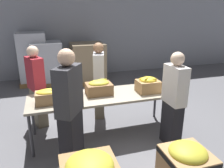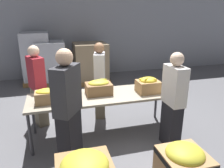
{
  "view_description": "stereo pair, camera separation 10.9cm",
  "coord_description": "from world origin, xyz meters",
  "px_view_note": "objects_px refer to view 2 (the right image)",
  "views": [
    {
      "loc": [
        -0.92,
        -3.55,
        2.22
      ],
      "look_at": [
        0.22,
        0.17,
        0.92
      ],
      "focal_mm": 35.0,
      "sensor_mm": 36.0,
      "label": 1
    },
    {
      "loc": [
        -0.81,
        -3.58,
        2.22
      ],
      "look_at": [
        0.22,
        0.17,
        0.92
      ],
      "focal_mm": 35.0,
      "sensor_mm": 36.0,
      "label": 2
    }
  ],
  "objects_px": {
    "volunteer_2": "(38,87)",
    "pallet_stack_2": "(90,63)",
    "pallet_stack_1": "(37,59)",
    "sorting_table": "(103,98)",
    "pallet_stack_0": "(51,63)",
    "banana_box_1": "(99,87)",
    "volunteer_0": "(100,81)",
    "banana_box_0": "(48,95)",
    "banana_box_2": "(148,85)",
    "volunteer_3": "(173,102)",
    "volunteer_1": "(68,110)",
    "donation_bin_1": "(183,168)"
  },
  "relations": [
    {
      "from": "volunteer_0",
      "to": "pallet_stack_0",
      "type": "bearing_deg",
      "value": -145.01
    },
    {
      "from": "volunteer_3",
      "to": "volunteer_1",
      "type": "bearing_deg",
      "value": 89.54
    },
    {
      "from": "sorting_table",
      "to": "banana_box_0",
      "type": "bearing_deg",
      "value": -174.44
    },
    {
      "from": "banana_box_1",
      "to": "volunteer_3",
      "type": "xyz_separation_m",
      "value": [
        1.09,
        -0.74,
        -0.11
      ]
    },
    {
      "from": "volunteer_2",
      "to": "volunteer_3",
      "type": "xyz_separation_m",
      "value": [
        2.18,
        -1.39,
        0.0
      ]
    },
    {
      "from": "banana_box_0",
      "to": "volunteer_2",
      "type": "xyz_separation_m",
      "value": [
        -0.22,
        0.82,
        -0.11
      ]
    },
    {
      "from": "banana_box_1",
      "to": "volunteer_0",
      "type": "xyz_separation_m",
      "value": [
        0.17,
        0.67,
        -0.11
      ]
    },
    {
      "from": "pallet_stack_1",
      "to": "volunteer_0",
      "type": "bearing_deg",
      "value": -63.67
    },
    {
      "from": "donation_bin_1",
      "to": "pallet_stack_1",
      "type": "xyz_separation_m",
      "value": [
        -1.96,
        5.25,
        0.44
      ]
    },
    {
      "from": "banana_box_0",
      "to": "pallet_stack_2",
      "type": "relative_size",
      "value": 0.34
    },
    {
      "from": "volunteer_0",
      "to": "pallet_stack_1",
      "type": "height_order",
      "value": "volunteer_0"
    },
    {
      "from": "pallet_stack_0",
      "to": "pallet_stack_2",
      "type": "height_order",
      "value": "pallet_stack_0"
    },
    {
      "from": "pallet_stack_2",
      "to": "volunteer_1",
      "type": "bearing_deg",
      "value": -104.36
    },
    {
      "from": "volunteer_1",
      "to": "banana_box_1",
      "type": "bearing_deg",
      "value": -7.68
    },
    {
      "from": "volunteer_1",
      "to": "pallet_stack_0",
      "type": "relative_size",
      "value": 1.32
    },
    {
      "from": "banana_box_0",
      "to": "banana_box_2",
      "type": "bearing_deg",
      "value": 0.21
    },
    {
      "from": "banana_box_0",
      "to": "volunteer_1",
      "type": "distance_m",
      "value": 0.64
    },
    {
      "from": "volunteer_0",
      "to": "volunteer_1",
      "type": "relative_size",
      "value": 0.92
    },
    {
      "from": "volunteer_0",
      "to": "banana_box_0",
      "type": "bearing_deg",
      "value": -36.64
    },
    {
      "from": "volunteer_3",
      "to": "pallet_stack_0",
      "type": "bearing_deg",
      "value": 24.46
    },
    {
      "from": "banana_box_1",
      "to": "pallet_stack_2",
      "type": "relative_size",
      "value": 0.37
    },
    {
      "from": "volunteer_3",
      "to": "sorting_table",
      "type": "bearing_deg",
      "value": 56.62
    },
    {
      "from": "sorting_table",
      "to": "banana_box_0",
      "type": "distance_m",
      "value": 0.95
    },
    {
      "from": "pallet_stack_1",
      "to": "pallet_stack_2",
      "type": "distance_m",
      "value": 1.7
    },
    {
      "from": "banana_box_0",
      "to": "volunteer_1",
      "type": "bearing_deg",
      "value": -65.09
    },
    {
      "from": "volunteer_2",
      "to": "volunteer_3",
      "type": "bearing_deg",
      "value": 35.24
    },
    {
      "from": "sorting_table",
      "to": "pallet_stack_2",
      "type": "distance_m",
      "value": 3.34
    },
    {
      "from": "banana_box_1",
      "to": "pallet_stack_0",
      "type": "bearing_deg",
      "value": 103.93
    },
    {
      "from": "pallet_stack_0",
      "to": "pallet_stack_2",
      "type": "distance_m",
      "value": 1.26
    },
    {
      "from": "sorting_table",
      "to": "pallet_stack_0",
      "type": "height_order",
      "value": "pallet_stack_0"
    },
    {
      "from": "banana_box_2",
      "to": "pallet_stack_1",
      "type": "relative_size",
      "value": 0.25
    },
    {
      "from": "pallet_stack_0",
      "to": "pallet_stack_2",
      "type": "bearing_deg",
      "value": -6.49
    },
    {
      "from": "pallet_stack_1",
      "to": "pallet_stack_0",
      "type": "bearing_deg",
      "value": -20.01
    },
    {
      "from": "banana_box_2",
      "to": "volunteer_0",
      "type": "xyz_separation_m",
      "value": [
        -0.73,
        0.83,
        -0.12
      ]
    },
    {
      "from": "volunteer_1",
      "to": "volunteer_2",
      "type": "distance_m",
      "value": 1.48
    },
    {
      "from": "banana_box_1",
      "to": "pallet_stack_0",
      "type": "height_order",
      "value": "pallet_stack_0"
    },
    {
      "from": "banana_box_2",
      "to": "sorting_table",
      "type": "bearing_deg",
      "value": 174.3
    },
    {
      "from": "banana_box_2",
      "to": "donation_bin_1",
      "type": "distance_m",
      "value": 1.67
    },
    {
      "from": "sorting_table",
      "to": "volunteer_2",
      "type": "distance_m",
      "value": 1.36
    },
    {
      "from": "volunteer_3",
      "to": "pallet_stack_0",
      "type": "xyz_separation_m",
      "value": [
        -1.93,
        4.13,
        -0.15
      ]
    },
    {
      "from": "banana_box_1",
      "to": "volunteer_1",
      "type": "bearing_deg",
      "value": -129.44
    },
    {
      "from": "volunteer_0",
      "to": "pallet_stack_1",
      "type": "relative_size",
      "value": 1.01
    },
    {
      "from": "volunteer_3",
      "to": "pallet_stack_2",
      "type": "bearing_deg",
      "value": 9.05
    },
    {
      "from": "banana_box_2",
      "to": "pallet_stack_0",
      "type": "bearing_deg",
      "value": 116.11
    },
    {
      "from": "sorting_table",
      "to": "banana_box_2",
      "type": "bearing_deg",
      "value": -5.7
    },
    {
      "from": "pallet_stack_1",
      "to": "sorting_table",
      "type": "bearing_deg",
      "value": -70.1
    },
    {
      "from": "banana_box_0",
      "to": "pallet_stack_1",
      "type": "xyz_separation_m",
      "value": [
        -0.37,
        3.7,
        -0.12
      ]
    },
    {
      "from": "volunteer_2",
      "to": "pallet_stack_2",
      "type": "bearing_deg",
      "value": 127.59
    },
    {
      "from": "volunteer_3",
      "to": "banana_box_1",
      "type": "bearing_deg",
      "value": 55.27
    },
    {
      "from": "banana_box_1",
      "to": "volunteer_1",
      "type": "xyz_separation_m",
      "value": [
        -0.61,
        -0.74,
        -0.04
      ]
    }
  ]
}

